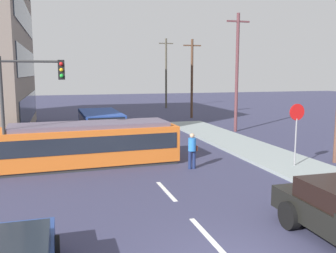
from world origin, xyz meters
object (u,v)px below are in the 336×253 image
(city_bus, at_px, (101,123))
(utility_pole_distant, at_px, (166,72))
(streetcar_tram, at_px, (91,143))
(utility_pole_mid, at_px, (237,71))
(pedestrian_crossing, at_px, (192,149))
(stop_sign, at_px, (297,122))
(traffic_light_mast, at_px, (28,94))
(utility_pole_far, at_px, (192,77))

(city_bus, relative_size, utility_pole_distant, 0.68)
(streetcar_tram, xyz_separation_m, utility_pole_distant, (11.64, 27.16, 3.42))
(streetcar_tram, xyz_separation_m, utility_pole_mid, (11.41, 7.40, 3.49))
(pedestrian_crossing, xyz_separation_m, utility_pole_distant, (7.22, 29.29, 3.54))
(streetcar_tram, height_order, stop_sign, stop_sign)
(utility_pole_mid, xyz_separation_m, utility_pole_distant, (0.23, 19.76, -0.06))
(traffic_light_mast, distance_m, utility_pole_distant, 31.78)
(streetcar_tram, relative_size, pedestrian_crossing, 4.98)
(utility_pole_mid, height_order, utility_pole_distant, utility_pole_mid)
(utility_pole_far, bearing_deg, stop_sign, -96.13)
(utility_pole_mid, bearing_deg, utility_pole_far, 91.44)
(pedestrian_crossing, relative_size, traffic_light_mast, 0.33)
(traffic_light_mast, relative_size, utility_pole_distant, 0.59)
(streetcar_tram, relative_size, utility_pole_distant, 0.97)
(utility_pole_far, bearing_deg, pedestrian_crossing, -109.95)
(utility_pole_mid, bearing_deg, pedestrian_crossing, -126.28)
(streetcar_tram, bearing_deg, utility_pole_mid, 32.98)
(streetcar_tram, xyz_separation_m, traffic_light_mast, (-2.66, -1.20, 2.49))
(streetcar_tram, distance_m, stop_sign, 9.72)
(streetcar_tram, xyz_separation_m, utility_pole_far, (11.18, 16.50, 2.93))
(pedestrian_crossing, distance_m, utility_pole_far, 20.05)
(city_bus, distance_m, utility_pole_mid, 10.72)
(city_bus, height_order, traffic_light_mast, traffic_light_mast)
(stop_sign, bearing_deg, utility_pole_distant, 85.14)
(streetcar_tram, xyz_separation_m, stop_sign, (9.04, -3.39, 1.13))
(city_bus, bearing_deg, utility_pole_far, 42.35)
(city_bus, bearing_deg, traffic_light_mast, -114.42)
(city_bus, xyz_separation_m, pedestrian_crossing, (3.13, -9.60, -0.09))
(stop_sign, height_order, traffic_light_mast, traffic_light_mast)
(traffic_light_mast, height_order, utility_pole_far, utility_pole_far)
(streetcar_tram, relative_size, traffic_light_mast, 1.63)
(city_bus, xyz_separation_m, traffic_light_mast, (-3.94, -8.68, 2.52))
(utility_pole_mid, bearing_deg, city_bus, 179.55)
(utility_pole_far, distance_m, utility_pole_distant, 10.69)
(stop_sign, bearing_deg, streetcar_tram, 159.45)
(streetcar_tram, bearing_deg, city_bus, 80.28)
(utility_pole_mid, bearing_deg, traffic_light_mast, -148.55)
(pedestrian_crossing, bearing_deg, utility_pole_far, 70.05)
(utility_pole_far, relative_size, utility_pole_distant, 0.89)
(pedestrian_crossing, bearing_deg, streetcar_tram, 154.31)
(streetcar_tram, bearing_deg, stop_sign, -20.55)
(pedestrian_crossing, height_order, utility_pole_mid, utility_pole_mid)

